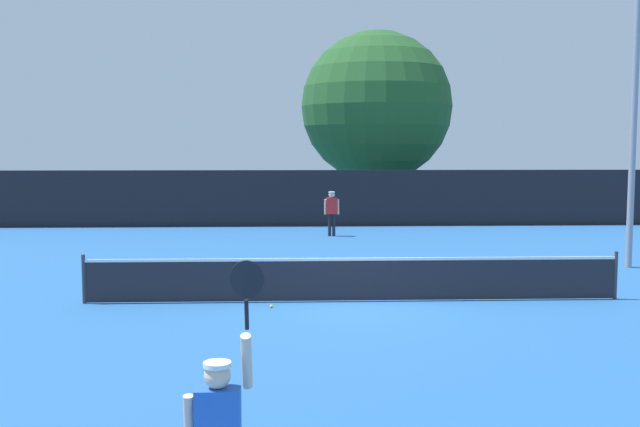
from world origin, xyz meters
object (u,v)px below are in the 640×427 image
player_serving (220,425)px  player_receiving (332,209)px  tennis_ball (271,306)px  light_pole (635,88)px  parked_car_near (155,197)px  large_tree (377,107)px

player_serving → player_receiving: size_ratio=1.45×
tennis_ball → light_pole: 12.08m
player_serving → light_pole: bearing=54.5°
parked_car_near → player_receiving: bearing=-52.7°
large_tree → light_pole: bearing=-72.9°
light_pole → large_tree: (-5.18, 16.80, 0.35)m
tennis_ball → parked_car_near: parked_car_near is taller
light_pole → parked_car_near: 24.92m
parked_car_near → tennis_ball: bearing=-75.6°
player_serving → parked_car_near: player_serving is taller
light_pole → large_tree: large_tree is taller
tennis_ball → light_pole: (9.90, 4.83, 4.96)m
player_serving → large_tree: 31.61m
tennis_ball → large_tree: large_tree is taller
tennis_ball → large_tree: 22.76m
tennis_ball → player_serving: bearing=-91.2°
player_receiving → large_tree: (2.75, 9.19, 4.31)m
tennis_ball → light_pole: light_pole is taller
light_pole → parked_car_near: bearing=132.0°
large_tree → parked_car_near: size_ratio=2.14×
large_tree → parked_car_near: bearing=172.7°
large_tree → parked_car_near: (-11.27, 1.44, -4.57)m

